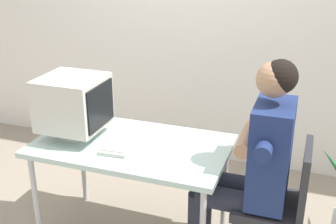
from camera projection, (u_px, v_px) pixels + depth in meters
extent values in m
cylinder|color=#B7B7BC|center=(36.00, 202.00, 2.78)|extent=(0.04, 0.04, 0.70)
cylinder|color=#B7B7BC|center=(83.00, 161.00, 3.31)|extent=(0.04, 0.04, 0.70)
cylinder|color=#B7B7BC|center=(225.00, 187.00, 2.96)|extent=(0.04, 0.04, 0.70)
cube|color=silver|center=(132.00, 146.00, 2.73)|extent=(1.24, 0.72, 0.04)
cylinder|color=silver|center=(76.00, 135.00, 2.82)|extent=(0.20, 0.20, 0.02)
cylinder|color=silver|center=(75.00, 130.00, 2.81)|extent=(0.06, 0.06, 0.05)
cube|color=silver|center=(73.00, 102.00, 2.74)|extent=(0.39, 0.38, 0.34)
cube|color=black|center=(101.00, 106.00, 2.68)|extent=(0.01, 0.32, 0.28)
cube|color=silver|center=(125.00, 140.00, 2.75)|extent=(0.20, 0.47, 0.02)
cube|color=beige|center=(124.00, 138.00, 2.74)|extent=(0.18, 0.42, 0.01)
cylinder|color=#4C4C51|center=(243.00, 217.00, 2.86)|extent=(0.03, 0.03, 0.42)
cube|color=#2D2D33|center=(269.00, 206.00, 2.57)|extent=(0.41, 0.41, 0.06)
cube|color=#2D2D33|center=(305.00, 179.00, 2.43)|extent=(0.04, 0.36, 0.40)
cube|color=navy|center=(271.00, 154.00, 2.44)|extent=(0.22, 0.38, 0.61)
sphere|color=#A57A5B|center=(274.00, 80.00, 2.28)|extent=(0.20, 0.20, 0.20)
sphere|color=black|center=(280.00, 77.00, 2.27)|extent=(0.19, 0.19, 0.19)
cylinder|color=#262838|center=(230.00, 200.00, 2.54)|extent=(0.41, 0.14, 0.14)
cylinder|color=#262838|center=(236.00, 185.00, 2.70)|extent=(0.41, 0.14, 0.14)
cylinder|color=#262838|center=(203.00, 212.00, 2.85)|extent=(0.11, 0.11, 0.50)
cylinder|color=navy|center=(264.00, 150.00, 2.21)|extent=(0.09, 0.14, 0.09)
cylinder|color=navy|center=(274.00, 119.00, 2.59)|extent=(0.09, 0.14, 0.09)
cylinder|color=#A57A5B|center=(247.00, 138.00, 2.46)|extent=(0.09, 0.38, 0.09)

